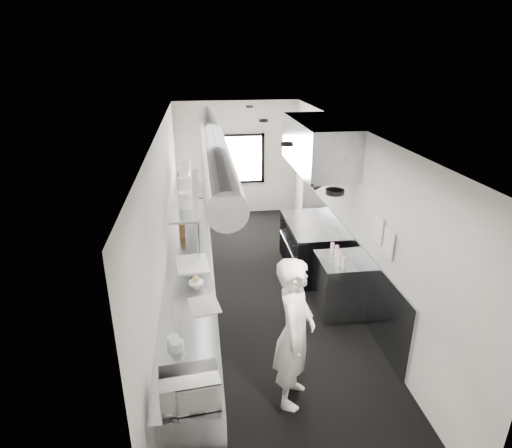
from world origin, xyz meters
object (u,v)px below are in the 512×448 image
object	(u,v)px
pass_shelf	(186,193)
knife_block	(183,229)
prep_counter	(191,289)
range	(309,247)
cutting_board	(193,264)
plate_stack_a	(185,200)
squeeze_bottle_a	(344,262)
squeeze_bottle_c	(339,255)
squeeze_bottle_e	(332,248)
far_work_table	(192,208)
deli_tub_a	(177,345)
exhaust_hood	(318,145)
small_plate	(196,282)
plate_stack_b	(185,186)
plate_stack_c	(184,179)
line_cook	(294,333)
microwave	(190,388)
squeeze_bottle_b	(339,260)
bottle_station	(338,285)
plate_stack_d	(185,169)
squeeze_bottle_d	(337,251)
deli_tub_b	(173,341)

from	to	relation	value
pass_shelf	knife_block	size ratio (longest dim) A/B	12.46
prep_counter	range	size ratio (longest dim) A/B	3.75
cutting_board	knife_block	world-z (taller)	knife_block
plate_stack_a	squeeze_bottle_a	size ratio (longest dim) A/B	1.50
squeeze_bottle_c	squeeze_bottle_e	bearing A→B (deg)	95.23
far_work_table	deli_tub_a	xyz separation A→B (m)	(-0.11, -5.71, 0.50)
exhaust_hood	squeeze_bottle_c	bearing A→B (deg)	-89.19
small_plate	exhaust_hood	bearing A→B (deg)	40.04
plate_stack_b	plate_stack_c	bearing A→B (deg)	94.68
exhaust_hood	knife_block	world-z (taller)	exhaust_hood
pass_shelf	small_plate	xyz separation A→B (m)	(0.14, -2.11, -0.63)
line_cook	squeeze_bottle_e	distance (m)	2.25
microwave	squeeze_bottle_b	xyz separation A→B (m)	(2.18, 2.37, -0.05)
squeeze_bottle_a	bottle_station	bearing A→B (deg)	80.95
small_plate	knife_block	distance (m)	1.69
plate_stack_d	squeeze_bottle_d	world-z (taller)	plate_stack_d
prep_counter	small_plate	xyz separation A→B (m)	(0.10, -0.61, 0.46)
far_work_table	knife_block	world-z (taller)	knife_block
pass_shelf	plate_stack_c	xyz separation A→B (m)	(-0.03, 0.21, 0.19)
pass_shelf	deli_tub_b	bearing A→B (deg)	-91.94
squeeze_bottle_e	deli_tub_b	bearing A→B (deg)	-140.62
exhaust_hood	squeeze_bottle_d	xyz separation A→B (m)	(0.02, -1.28, -1.40)
knife_block	deli_tub_a	bearing A→B (deg)	-86.16
prep_counter	knife_block	distance (m)	1.21
exhaust_hood	plate_stack_d	size ratio (longest dim) A/B	5.96
plate_stack_a	squeeze_bottle_e	world-z (taller)	plate_stack_a
range	squeeze_bottle_d	xyz separation A→B (m)	(0.08, -1.28, 0.52)
squeeze_bottle_a	squeeze_bottle_e	bearing A→B (deg)	91.91
cutting_board	plate_stack_a	size ratio (longest dim) A/B	2.41
deli_tub_b	squeeze_bottle_a	world-z (taller)	squeeze_bottle_a
plate_stack_d	squeeze_bottle_d	bearing A→B (deg)	-45.50
prep_counter	deli_tub_b	bearing A→B (deg)	-94.68
line_cook	squeeze_bottle_d	xyz separation A→B (m)	(1.08, 1.86, 0.06)
plate_stack_a	plate_stack_d	xyz separation A→B (m)	(-0.04, 1.69, 0.06)
prep_counter	line_cook	size ratio (longest dim) A/B	3.23
bottle_station	squeeze_bottle_b	world-z (taller)	squeeze_bottle_b
small_plate	knife_block	size ratio (longest dim) A/B	0.83
microwave	plate_stack_b	xyz separation A→B (m)	(-0.08, 4.05, 0.67)
deli_tub_b	squeeze_bottle_a	xyz separation A→B (m)	(2.42, 1.46, 0.04)
squeeze_bottle_b	exhaust_hood	bearing A→B (deg)	88.92
exhaust_hood	line_cook	bearing A→B (deg)	-108.59
squeeze_bottle_b	pass_shelf	bearing A→B (deg)	140.18
pass_shelf	squeeze_bottle_b	xyz separation A→B (m)	(2.26, -1.88, -0.54)
plate_stack_c	small_plate	bearing A→B (deg)	-85.82
plate_stack_b	squeeze_bottle_b	xyz separation A→B (m)	(2.25, -1.67, -0.73)
range	squeeze_bottle_b	bearing A→B (deg)	-88.96
pass_shelf	deli_tub_b	world-z (taller)	pass_shelf
squeeze_bottle_c	squeeze_bottle_d	bearing A→B (deg)	88.21
prep_counter	squeeze_bottle_d	size ratio (longest dim) A/B	32.64
deli_tub_b	plate_stack_a	size ratio (longest dim) A/B	0.53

